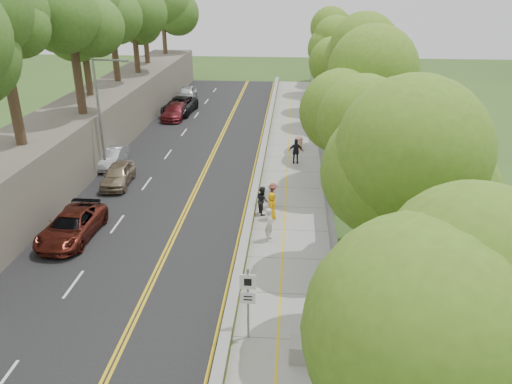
# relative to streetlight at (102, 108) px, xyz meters

# --- Properties ---
(ground) EXTENTS (140.00, 140.00, 0.00)m
(ground) POSITION_rel_streetlight_xyz_m (10.46, -14.00, -4.64)
(ground) COLOR #33511E
(ground) RESTS_ON ground
(road) EXTENTS (11.20, 66.00, 0.04)m
(road) POSITION_rel_streetlight_xyz_m (5.06, 1.00, -4.62)
(road) COLOR black
(road) RESTS_ON ground
(sidewalk) EXTENTS (4.20, 66.00, 0.05)m
(sidewalk) POSITION_rel_streetlight_xyz_m (13.01, 1.00, -4.61)
(sidewalk) COLOR gray
(sidewalk) RESTS_ON ground
(jersey_barrier) EXTENTS (0.42, 66.00, 0.60)m
(jersey_barrier) POSITION_rel_streetlight_xyz_m (10.71, 1.00, -4.34)
(jersey_barrier) COLOR #ABC617
(jersey_barrier) RESTS_ON ground
(rock_embankment) EXTENTS (5.00, 66.00, 4.00)m
(rock_embankment) POSITION_rel_streetlight_xyz_m (-3.04, 1.00, -2.64)
(rock_embankment) COLOR #595147
(rock_embankment) RESTS_ON ground
(chainlink_fence) EXTENTS (0.04, 66.00, 2.00)m
(chainlink_fence) POSITION_rel_streetlight_xyz_m (15.11, 1.00, -3.64)
(chainlink_fence) COLOR slate
(chainlink_fence) RESTS_ON ground
(trees_embankment) EXTENTS (6.40, 66.00, 13.00)m
(trees_embankment) POSITION_rel_streetlight_xyz_m (-2.54, 1.00, 5.86)
(trees_embankment) COLOR #467525
(trees_embankment) RESTS_ON rock_embankment
(trees_fenceside) EXTENTS (7.00, 66.00, 14.00)m
(trees_fenceside) POSITION_rel_streetlight_xyz_m (17.46, 1.00, 2.36)
(trees_fenceside) COLOR #5D8A23
(trees_fenceside) RESTS_ON ground
(streetlight) EXTENTS (2.52, 0.22, 8.00)m
(streetlight) POSITION_rel_streetlight_xyz_m (0.00, 0.00, 0.00)
(streetlight) COLOR gray
(streetlight) RESTS_ON ground
(signpost) EXTENTS (0.62, 0.09, 3.10)m
(signpost) POSITION_rel_streetlight_xyz_m (11.51, -17.02, -2.68)
(signpost) COLOR gray
(signpost) RESTS_ON sidewalk
(construction_barrel) EXTENTS (0.61, 0.61, 1.01)m
(construction_barrel) POSITION_rel_streetlight_xyz_m (13.46, 5.93, -4.09)
(construction_barrel) COLOR #F15224
(construction_barrel) RESTS_ON sidewalk
(concrete_block) EXTENTS (1.14, 0.87, 0.74)m
(concrete_block) POSITION_rel_streetlight_xyz_m (13.66, -18.00, -4.22)
(concrete_block) COLOR gray
(concrete_block) RESTS_ON sidewalk
(car_2) EXTENTS (2.46, 5.14, 1.41)m
(car_2) POSITION_rel_streetlight_xyz_m (1.46, -9.78, -3.89)
(car_2) COLOR maroon
(car_2) RESTS_ON road
(car_3) EXTENTS (1.95, 4.67, 1.35)m
(car_3) POSITION_rel_streetlight_xyz_m (1.46, -9.85, -3.93)
(car_3) COLOR black
(car_3) RESTS_ON road
(car_4) EXTENTS (1.96, 4.26, 1.41)m
(car_4) POSITION_rel_streetlight_xyz_m (1.46, -2.33, -3.89)
(car_4) COLOR tan
(car_4) RESTS_ON road
(car_5) EXTENTS (1.55, 4.07, 1.33)m
(car_5) POSITION_rel_streetlight_xyz_m (-0.14, 1.16, -3.94)
(car_5) COLOR #ABAFB2
(car_5) RESTS_ON road
(car_6) EXTENTS (3.05, 5.98, 1.62)m
(car_6) POSITION_rel_streetlight_xyz_m (1.46, 16.56, -3.79)
(car_6) COLOR black
(car_6) RESTS_ON road
(car_7) EXTENTS (2.13, 4.98, 1.43)m
(car_7) POSITION_rel_streetlight_xyz_m (1.46, 14.68, -3.88)
(car_7) COLOR maroon
(car_7) RESTS_ON road
(car_8) EXTENTS (2.18, 4.86, 1.62)m
(car_8) POSITION_rel_streetlight_xyz_m (1.05, 22.12, -3.79)
(car_8) COLOR #B5B5B9
(car_8) RESTS_ON road
(painter_0) EXTENTS (0.65, 0.87, 1.62)m
(painter_0) POSITION_rel_streetlight_xyz_m (11.91, -6.69, -3.78)
(painter_0) COLOR #EDA008
(painter_0) RESTS_ON sidewalk
(painter_1) EXTENTS (0.51, 0.71, 1.83)m
(painter_1) POSITION_rel_streetlight_xyz_m (11.91, -9.17, -3.67)
(painter_1) COLOR silver
(painter_1) RESTS_ON sidewalk
(painter_2) EXTENTS (0.90, 1.00, 1.69)m
(painter_2) POSITION_rel_streetlight_xyz_m (11.34, -6.01, -3.74)
(painter_2) COLOR black
(painter_2) RESTS_ON sidewalk
(painter_3) EXTENTS (0.60, 1.02, 1.57)m
(painter_3) POSITION_rel_streetlight_xyz_m (11.91, -5.15, -3.81)
(painter_3) COLOR brown
(painter_3) RESTS_ON sidewalk
(person_far) EXTENTS (1.12, 0.50, 1.88)m
(person_far) POSITION_rel_streetlight_xyz_m (13.26, 2.68, -3.65)
(person_far) COLOR black
(person_far) RESTS_ON sidewalk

